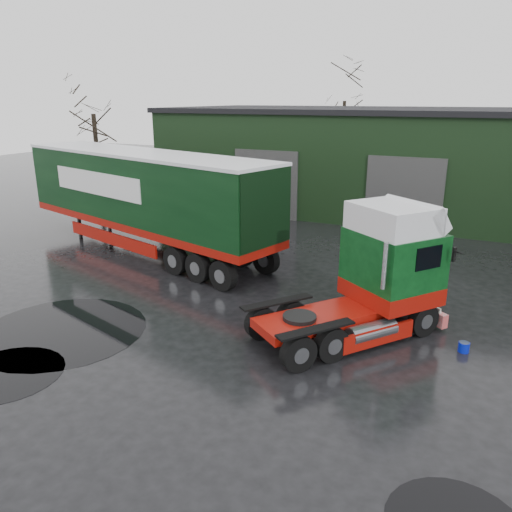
{
  "coord_description": "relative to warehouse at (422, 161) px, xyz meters",
  "views": [
    {
      "loc": [
        6.14,
        -12.91,
        6.94
      ],
      "look_at": [
        -0.92,
        1.93,
        1.7
      ],
      "focal_mm": 35.0,
      "sensor_mm": 36.0,
      "label": 1
    }
  ],
  "objects": [
    {
      "name": "puddle_1",
      "position": [
        0.68,
        -17.58,
        -3.15
      ],
      "size": [
        1.75,
        1.75,
        0.01
      ],
      "primitive_type": "cylinder",
      "color": "black",
      "rests_on": "ground"
    },
    {
      "name": "tree_back_a",
      "position": [
        -8.0,
        10.0,
        1.59
      ],
      "size": [
        4.4,
        4.4,
        9.5
      ],
      "primitive_type": null,
      "color": "black",
      "rests_on": "ground"
    },
    {
      "name": "warehouse",
      "position": [
        0.0,
        0.0,
        0.0
      ],
      "size": [
        32.4,
        12.4,
        6.3
      ],
      "color": "black",
      "rests_on": "ground"
    },
    {
      "name": "hero_tractor",
      "position": [
        0.62,
        -19.43,
        -1.17
      ],
      "size": [
        6.01,
        6.74,
        3.97
      ],
      "primitive_type": null,
      "rotation": [
        0.0,
        0.0,
        -0.64
      ],
      "color": "#0A3D15",
      "rests_on": "ground"
    },
    {
      "name": "puddle_0",
      "position": [
        -6.76,
        -25.32,
        -3.15
      ],
      "size": [
        2.96,
        2.96,
        0.01
      ],
      "primitive_type": "cylinder",
      "color": "black",
      "rests_on": "ground"
    },
    {
      "name": "wash_bucket",
      "position": [
        4.02,
        -18.85,
        -3.01
      ],
      "size": [
        0.4,
        0.4,
        0.29
      ],
      "primitive_type": "cylinder",
      "rotation": [
        0.0,
        0.0,
        0.41
      ],
      "color": "#0816B7",
      "rests_on": "ground"
    },
    {
      "name": "tree_left",
      "position": [
        -19.0,
        -8.0,
        1.09
      ],
      "size": [
        4.4,
        4.4,
        8.5
      ],
      "primitive_type": null,
      "color": "black",
      "rests_on": "ground"
    },
    {
      "name": "trailer_left",
      "position": [
        -10.28,
        -14.68,
        -0.83
      ],
      "size": [
        15.26,
        7.05,
        4.66
      ],
      "primitive_type": null,
      "rotation": [
        0.0,
        0.0,
        1.29
      ],
      "color": "silver",
      "rests_on": "ground"
    },
    {
      "name": "ground",
      "position": [
        -2.0,
        -20.0,
        -3.16
      ],
      "size": [
        100.0,
        100.0,
        0.0
      ],
      "primitive_type": "plane",
      "color": "black"
    },
    {
      "name": "puddle_2",
      "position": [
        -7.38,
        -22.79,
        -3.15
      ],
      "size": [
        5.15,
        5.15,
        0.01
      ],
      "primitive_type": "cylinder",
      "color": "black",
      "rests_on": "ground"
    }
  ]
}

